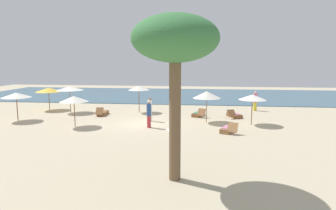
{
  "coord_description": "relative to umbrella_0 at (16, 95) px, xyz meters",
  "views": [
    {
      "loc": [
        4.06,
        -19.68,
        4.4
      ],
      "look_at": [
        1.53,
        1.75,
        1.1
      ],
      "focal_mm": 31.54,
      "sensor_mm": 36.0,
      "label": 1
    }
  ],
  "objects": [
    {
      "name": "lounger_0",
      "position": [
        15.02,
        -1.72,
        -1.7
      ],
      "size": [
        1.12,
        1.78,
        0.7
      ],
      "color": "olive",
      "rests_on": "ground_plane"
    },
    {
      "name": "person_1",
      "position": [
        18.0,
        6.45,
        -1.02
      ],
      "size": [
        0.49,
        0.49,
        1.7
      ],
      "color": "yellow",
      "rests_on": "ground_plane"
    },
    {
      "name": "ocean_water",
      "position": [
        9.37,
        16.9,
        -1.85
      ],
      "size": [
        48.0,
        16.0,
        0.06
      ],
      "primitive_type": "cube",
      "color": "#3D6075",
      "rests_on": "ground_plane"
    },
    {
      "name": "lounger_2",
      "position": [
        15.88,
        3.11,
        -1.7
      ],
      "size": [
        1.22,
        1.79,
        0.68
      ],
      "color": "brown",
      "rests_on": "ground_plane"
    },
    {
      "name": "person_0",
      "position": [
        9.96,
        -1.1,
        -0.95
      ],
      "size": [
        0.39,
        0.39,
        1.8
      ],
      "color": "#BF3338",
      "rests_on": "ground_plane"
    },
    {
      "name": "umbrella_2",
      "position": [
        2.34,
        3.71,
        0.17
      ],
      "size": [
        2.23,
        2.23,
        2.2
      ],
      "color": "brown",
      "rests_on": "ground_plane"
    },
    {
      "name": "person_2",
      "position": [
        9.67,
        0.96,
        -0.98
      ],
      "size": [
        0.4,
        0.4,
        1.74
      ],
      "color": "white",
      "rests_on": "ground_plane"
    },
    {
      "name": "lounger_3",
      "position": [
        13.15,
        3.25,
        -1.7
      ],
      "size": [
        1.13,
        1.78,
        0.7
      ],
      "color": "brown",
      "rests_on": "ground_plane"
    },
    {
      "name": "umbrella_4",
      "position": [
        13.73,
        1.09,
        0.09
      ],
      "size": [
        1.97,
        1.97,
        2.22
      ],
      "color": "brown",
      "rests_on": "ground_plane"
    },
    {
      "name": "ground_plane",
      "position": [
        9.37,
        -0.1,
        -1.88
      ],
      "size": [
        60.0,
        60.0,
        0.0
      ],
      "primitive_type": "plane",
      "color": "#BCAD8E"
    },
    {
      "name": "lounger_1",
      "position": [
        5.44,
        2.82,
        -1.71
      ],
      "size": [
        0.67,
        1.7,
        0.71
      ],
      "color": "brown",
      "rests_on": "ground_plane"
    },
    {
      "name": "umbrella_6",
      "position": [
        4.99,
        -1.35,
        -0.02
      ],
      "size": [
        1.85,
        1.85,
        2.04
      ],
      "color": "brown",
      "rests_on": "ground_plane"
    },
    {
      "name": "umbrella_5",
      "position": [
        -0.07,
        4.67,
        -0.07
      ],
      "size": [
        2.22,
        2.22,
        1.99
      ],
      "color": "brown",
      "rests_on": "ground_plane"
    },
    {
      "name": "umbrella_0",
      "position": [
        0.0,
        0.0,
        0.0
      ],
      "size": [
        2.08,
        2.08,
        2.06
      ],
      "color": "brown",
      "rests_on": "ground_plane"
    },
    {
      "name": "palm_0",
      "position": [
        12.45,
        -9.37,
        3.13
      ],
      "size": [
        3.09,
        3.09,
        5.99
      ],
      "color": "brown",
      "rests_on": "ground_plane"
    },
    {
      "name": "surfboard",
      "position": [
        11.62,
        -2.3,
        -1.84
      ],
      "size": [
        1.21,
        2.17,
        0.07
      ],
      "color": "silver",
      "rests_on": "ground_plane"
    },
    {
      "name": "umbrella_1",
      "position": [
        16.8,
        0.64,
        0.02
      ],
      "size": [
        1.87,
        1.87,
        2.08
      ],
      "color": "brown",
      "rests_on": "ground_plane"
    },
    {
      "name": "umbrella_3",
      "position": [
        8.09,
        4.49,
        0.19
      ],
      "size": [
        1.79,
        1.79,
        2.25
      ],
      "color": "brown",
      "rests_on": "ground_plane"
    }
  ]
}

